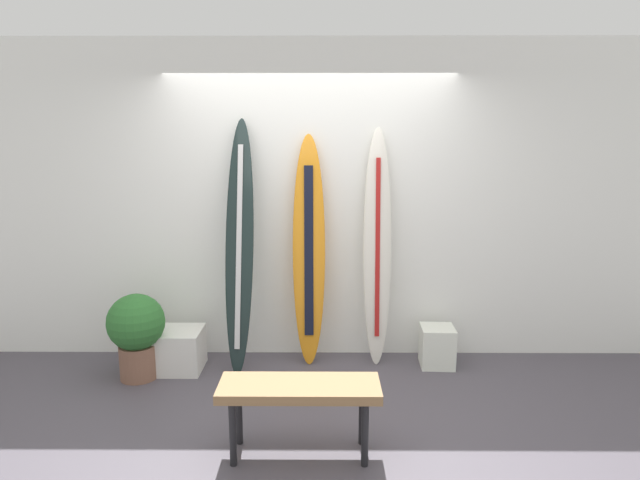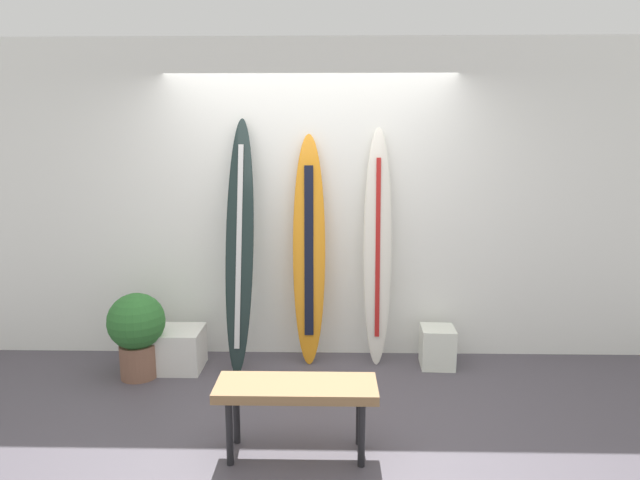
% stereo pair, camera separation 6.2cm
% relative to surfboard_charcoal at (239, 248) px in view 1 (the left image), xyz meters
% --- Properties ---
extents(ground, '(8.00, 8.00, 0.04)m').
position_rel_surfboard_charcoal_xyz_m(ground, '(0.59, -0.90, -1.07)').
color(ground, '#4C464F').
extents(wall_back, '(7.20, 0.20, 2.80)m').
position_rel_surfboard_charcoal_xyz_m(wall_back, '(0.59, 0.40, 0.35)').
color(wall_back, white).
rests_on(wall_back, ground).
extents(surfboard_charcoal, '(0.27, 0.53, 2.13)m').
position_rel_surfboard_charcoal_xyz_m(surfboard_charcoal, '(0.00, 0.00, 0.00)').
color(surfboard_charcoal, '#1B2827').
rests_on(surfboard_charcoal, ground).
extents(surfboard_sunset, '(0.29, 0.29, 2.00)m').
position_rel_surfboard_charcoal_xyz_m(surfboard_sunset, '(0.58, 0.13, -0.06)').
color(surfboard_sunset, orange).
rests_on(surfboard_sunset, ground).
extents(surfboard_ivory, '(0.25, 0.29, 2.05)m').
position_rel_surfboard_charcoal_xyz_m(surfboard_ivory, '(1.17, 0.14, -0.02)').
color(surfboard_ivory, silver).
rests_on(surfboard_ivory, ground).
extents(display_block_left, '(0.30, 0.30, 0.35)m').
position_rel_surfboard_charcoal_xyz_m(display_block_left, '(1.70, 0.02, -0.88)').
color(display_block_left, white).
rests_on(display_block_left, ground).
extents(display_block_center, '(0.39, 0.39, 0.35)m').
position_rel_surfboard_charcoal_xyz_m(display_block_center, '(-0.53, -0.08, -0.88)').
color(display_block_center, silver).
rests_on(display_block_center, ground).
extents(potted_plant, '(0.46, 0.46, 0.72)m').
position_rel_surfboard_charcoal_xyz_m(potted_plant, '(-0.82, -0.25, -0.64)').
color(potted_plant, brown).
rests_on(potted_plant, ground).
extents(bench, '(0.99, 0.35, 0.47)m').
position_rel_surfboard_charcoal_xyz_m(bench, '(0.56, -1.34, -0.64)').
color(bench, olive).
rests_on(bench, ground).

